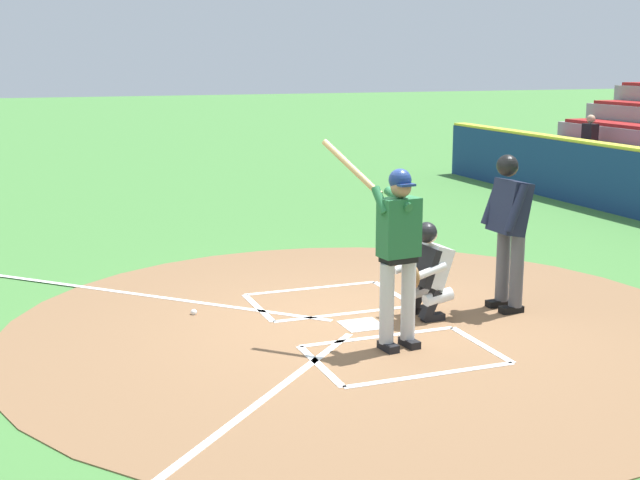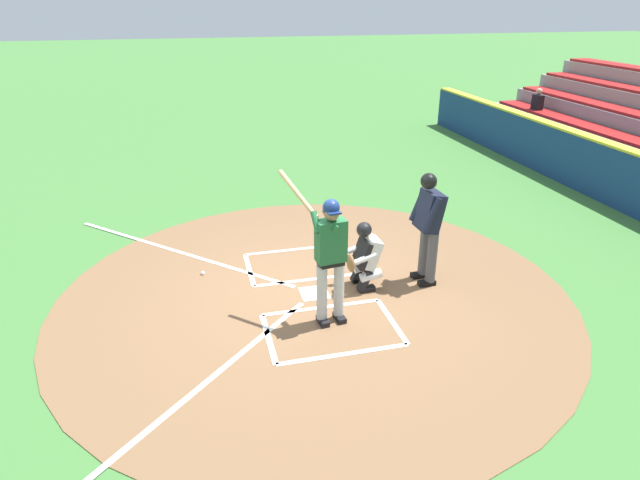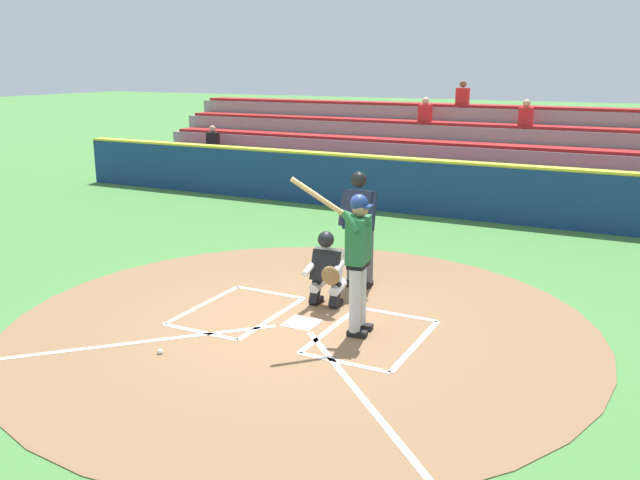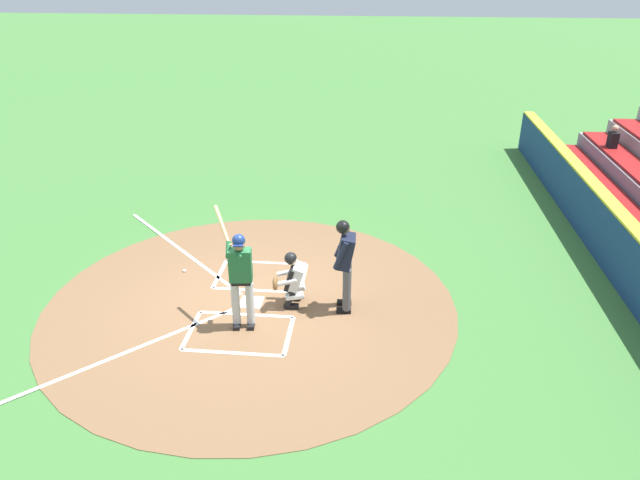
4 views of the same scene
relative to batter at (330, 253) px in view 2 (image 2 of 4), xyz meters
The scene contains 7 objects.
ground_plane 1.36m from the batter, ahead, with size 120.00×120.00×0.00m, color #427A38.
dirt_circle 1.36m from the batter, ahead, with size 8.00×8.00×0.01m, color brown.
home_plate_and_chalk 1.63m from the batter, 48.32° to the left, with size 7.93×4.91×0.01m.
batter is the anchor object (origin of this frame).
catcher 1.25m from the batter, 43.83° to the right, with size 0.60×0.60×1.13m.
plate_umpire 1.96m from the batter, 67.11° to the right, with size 0.59×0.42×1.86m.
baseball 2.75m from the batter, 42.31° to the left, with size 0.07×0.07×0.07m, color white.
Camera 2 is at (-7.18, 1.71, 4.28)m, focal length 30.13 mm.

